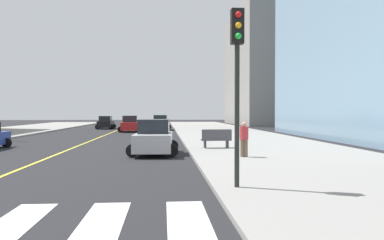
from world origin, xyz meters
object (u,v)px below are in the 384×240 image
(car_red_fourth, at_px, (130,124))
(car_silver_second, at_px, (154,138))
(park_bench, at_px, (216,139))
(pedestrian_waiting_east, at_px, (244,138))
(car_black_third, at_px, (106,123))
(traffic_light_near_corner, at_px, (237,63))
(car_green_nearest, at_px, (160,123))

(car_red_fourth, bearing_deg, car_silver_second, 95.54)
(park_bench, distance_m, pedestrian_waiting_east, 4.69)
(car_black_third, bearing_deg, traffic_light_near_corner, -76.21)
(car_silver_second, bearing_deg, car_red_fourth, -79.64)
(car_silver_second, relative_size, pedestrian_waiting_east, 2.58)
(car_red_fourth, relative_size, traffic_light_near_corner, 0.84)
(car_black_third, xyz_separation_m, park_bench, (10.99, -30.19, -0.14))
(pedestrian_waiting_east, bearing_deg, park_bench, -77.35)
(car_red_fourth, height_order, traffic_light_near_corner, traffic_light_near_corner)
(traffic_light_near_corner, bearing_deg, car_red_fourth, -80.07)
(car_silver_second, xyz_separation_m, pedestrian_waiting_east, (4.38, -2.76, 0.18))
(car_green_nearest, distance_m, car_red_fourth, 5.43)
(park_bench, relative_size, pedestrian_waiting_east, 1.08)
(car_silver_second, xyz_separation_m, car_red_fourth, (-3.36, 24.05, -0.01))
(car_red_fourth, xyz_separation_m, pedestrian_waiting_east, (7.74, -26.81, 0.20))
(car_black_third, distance_m, pedestrian_waiting_east, 36.72)
(car_silver_second, height_order, car_red_fourth, car_silver_second)
(car_green_nearest, relative_size, traffic_light_near_corner, 0.86)
(car_silver_second, relative_size, car_black_third, 1.09)
(car_silver_second, bearing_deg, pedestrian_waiting_east, 150.25)
(car_silver_second, height_order, park_bench, car_silver_second)
(car_green_nearest, xyz_separation_m, pedestrian_waiting_east, (4.24, -30.95, 0.18))
(car_silver_second, relative_size, park_bench, 2.38)
(car_silver_second, xyz_separation_m, traffic_light_near_corner, (2.62, -10.09, 2.82))
(car_green_nearest, relative_size, pedestrian_waiting_east, 2.60)
(car_green_nearest, height_order, car_black_third, car_green_nearest)
(car_green_nearest, bearing_deg, car_black_third, -24.97)
(car_green_nearest, height_order, car_red_fourth, car_green_nearest)
(car_silver_second, xyz_separation_m, park_bench, (3.68, 1.86, -0.20))
(car_red_fourth, height_order, pedestrian_waiting_east, car_red_fourth)
(car_silver_second, distance_m, car_red_fourth, 24.28)
(car_silver_second, relative_size, car_red_fourth, 1.01)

